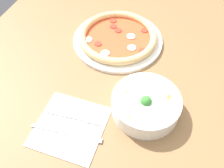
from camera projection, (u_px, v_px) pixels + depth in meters
ground_plane at (115, 153)px, 1.43m from camera, size 8.00×8.00×0.00m
dining_table at (116, 81)px, 0.92m from camera, size 1.28×1.07×0.74m
pizza at (118, 37)px, 0.91m from camera, size 0.33×0.33×0.04m
bowl at (146, 104)px, 0.71m from camera, size 0.20×0.20×0.07m
napkin at (70, 126)px, 0.70m from camera, size 0.19×0.19×0.00m
fork at (74, 117)px, 0.72m from camera, size 0.03×0.17×0.00m
knife at (63, 132)px, 0.69m from camera, size 0.03×0.20×0.01m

